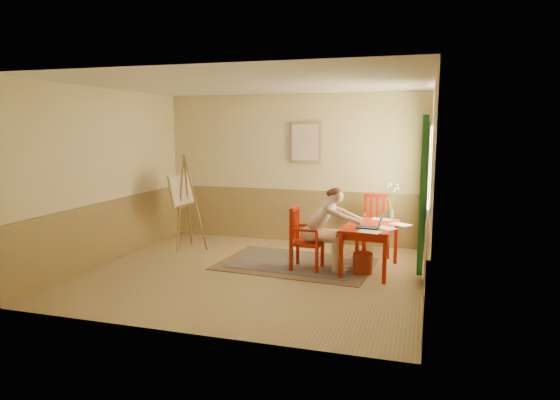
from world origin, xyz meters
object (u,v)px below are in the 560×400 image
(chair_left, at_px, (304,238))
(laptop, at_px, (372,225))
(chair_back, at_px, (377,225))
(table, at_px, (370,231))
(easel, at_px, (183,193))
(figure, at_px, (325,225))

(chair_left, xyz_separation_m, laptop, (1.03, -0.04, 0.28))
(laptop, bearing_deg, chair_back, 92.25)
(chair_left, distance_m, laptop, 1.07)
(table, distance_m, easel, 3.44)
(chair_back, relative_size, easel, 0.61)
(chair_back, height_order, figure, figure)
(easel, bearing_deg, chair_left, -15.86)
(table, relative_size, figure, 0.97)
(chair_left, xyz_separation_m, easel, (-2.40, 0.68, 0.52))
(easel, bearing_deg, chair_back, 9.22)
(table, height_order, chair_left, chair_left)
(chair_back, distance_m, laptop, 1.30)
(laptop, bearing_deg, table, 100.43)
(table, bearing_deg, easel, 171.98)
(chair_back, xyz_separation_m, easel, (-3.38, -0.55, 0.49))
(figure, bearing_deg, table, 16.52)
(figure, bearing_deg, laptop, -4.20)
(chair_left, distance_m, easel, 2.55)
(chair_back, bearing_deg, laptop, -87.75)
(table, bearing_deg, chair_left, -168.23)
(table, relative_size, laptop, 3.11)
(table, bearing_deg, laptop, -79.57)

